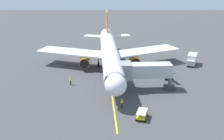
# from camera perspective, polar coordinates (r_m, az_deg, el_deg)

# --- Properties ---
(ground_plane) EXTENTS (220.00, 220.00, 0.00)m
(ground_plane) POSITION_cam_1_polar(r_m,az_deg,el_deg) (62.18, 0.32, 0.17)
(ground_plane) COLOR #424244
(apron_lead_in_line) EXTENTS (2.34, 39.96, 0.01)m
(apron_lead_in_line) POSITION_cam_1_polar(r_m,az_deg,el_deg) (55.72, -0.45, -2.21)
(apron_lead_in_line) COLOR yellow
(apron_lead_in_line) RESTS_ON ground
(airplane) EXTENTS (34.76, 40.33, 11.50)m
(airplane) POSITION_cam_1_polar(r_m,az_deg,el_deg) (60.36, -0.47, 3.55)
(airplane) COLOR white
(airplane) RESTS_ON ground
(jet_bridge) EXTENTS (11.47, 3.44, 5.40)m
(jet_bridge) POSITION_cam_1_polar(r_m,az_deg,el_deg) (50.33, 6.32, -0.22)
(jet_bridge) COLOR #B7B7BC
(jet_bridge) RESTS_ON ground
(ground_crew_marshaller) EXTENTS (0.46, 0.38, 1.71)m
(ground_crew_marshaller) POSITION_cam_1_polar(r_m,az_deg,el_deg) (44.29, 2.13, -7.06)
(ground_crew_marshaller) COLOR #23232D
(ground_crew_marshaller) RESTS_ON ground
(ground_crew_wing_walker) EXTENTS (0.46, 0.46, 1.71)m
(ground_crew_wing_walker) POSITION_cam_1_polar(r_m,az_deg,el_deg) (53.78, -8.89, -2.28)
(ground_crew_wing_walker) COLOR #23232D
(ground_crew_wing_walker) RESTS_ON ground
(ground_crew_loader) EXTENTS (0.47, 0.44, 1.71)m
(ground_crew_loader) POSITION_cam_1_polar(r_m,az_deg,el_deg) (68.40, -2.11, 2.78)
(ground_crew_loader) COLOR #23232D
(ground_crew_loader) RESTS_ON ground
(box_truck_near_nose) EXTENTS (3.60, 5.00, 2.62)m
(box_truck_near_nose) POSITION_cam_1_polar(r_m,az_deg,el_deg) (67.62, 16.75, 2.18)
(box_truck_near_nose) COLOR #9E9EA3
(box_truck_near_nose) RESTS_ON ground
(belt_loader_portside) EXTENTS (1.87, 4.70, 2.32)m
(belt_loader_portside) POSITION_cam_1_polar(r_m,az_deg,el_deg) (57.57, 11.77, -1.15)
(belt_loader_portside) COLOR #2D3899
(belt_loader_portside) RESTS_ON ground
(baggage_cart_starboard_side) EXTENTS (2.16, 2.89, 1.27)m
(baggage_cart_starboard_side) POSITION_cam_1_polar(r_m,az_deg,el_deg) (41.51, 6.41, -9.49)
(baggage_cart_starboard_side) COLOR yellow
(baggage_cart_starboard_side) RESTS_ON ground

